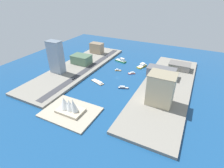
{
  "coord_description": "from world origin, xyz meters",
  "views": [
    {
      "loc": [
        -108.47,
        233.94,
        134.63
      ],
      "look_at": [
        -7.39,
        33.63,
        6.26
      ],
      "focal_mm": 27.87,
      "sensor_mm": 36.0,
      "label": 1
    }
  ],
  "objects_px": {
    "tower_tall_glass": "(56,57)",
    "tugboat_red": "(132,73)",
    "barge_flat_brown": "(98,82)",
    "warehouse_low_gray": "(161,72)",
    "ferry_green_doubledeck": "(121,60)",
    "office_block_beige": "(161,89)",
    "ferry_yellow_fast": "(142,66)",
    "suv_black": "(73,79)",
    "van_white": "(107,57)",
    "traffic_light_waterfront": "(91,67)",
    "apartment_midrise_tan": "(97,48)",
    "terminal_long_green": "(81,59)",
    "opera_landmark": "(69,106)",
    "water_taxi_orange": "(118,70)",
    "patrol_launch_navy": "(123,88)",
    "carpark_squat_concrete": "(180,66)"
  },
  "relations": [
    {
      "from": "water_taxi_orange",
      "to": "patrol_launch_navy",
      "type": "distance_m",
      "value": 61.63
    },
    {
      "from": "apartment_midrise_tan",
      "to": "office_block_beige",
      "type": "relative_size",
      "value": 0.69
    },
    {
      "from": "barge_flat_brown",
      "to": "carpark_squat_concrete",
      "type": "bearing_deg",
      "value": -136.16
    },
    {
      "from": "van_white",
      "to": "suv_black",
      "type": "height_order",
      "value": "suv_black"
    },
    {
      "from": "carpark_squat_concrete",
      "to": "ferry_yellow_fast",
      "type": "bearing_deg",
      "value": 11.31
    },
    {
      "from": "opera_landmark",
      "to": "ferry_yellow_fast",
      "type": "bearing_deg",
      "value": -101.74
    },
    {
      "from": "traffic_light_waterfront",
      "to": "opera_landmark",
      "type": "height_order",
      "value": "opera_landmark"
    },
    {
      "from": "patrol_launch_navy",
      "to": "ferry_yellow_fast",
      "type": "height_order",
      "value": "ferry_yellow_fast"
    },
    {
      "from": "tugboat_red",
      "to": "traffic_light_waterfront",
      "type": "distance_m",
      "value": 72.33
    },
    {
      "from": "water_taxi_orange",
      "to": "opera_landmark",
      "type": "distance_m",
      "value": 133.32
    },
    {
      "from": "patrol_launch_navy",
      "to": "terminal_long_green",
      "type": "relative_size",
      "value": 0.44
    },
    {
      "from": "tugboat_red",
      "to": "ferry_yellow_fast",
      "type": "bearing_deg",
      "value": -99.79
    },
    {
      "from": "patrol_launch_navy",
      "to": "carpark_squat_concrete",
      "type": "relative_size",
      "value": 0.43
    },
    {
      "from": "suv_black",
      "to": "tugboat_red",
      "type": "bearing_deg",
      "value": -137.35
    },
    {
      "from": "opera_landmark",
      "to": "patrol_launch_navy",
      "type": "bearing_deg",
      "value": -113.41
    },
    {
      "from": "ferry_green_doubledeck",
      "to": "warehouse_low_gray",
      "type": "bearing_deg",
      "value": 158.25
    },
    {
      "from": "tugboat_red",
      "to": "tower_tall_glass",
      "type": "distance_m",
      "value": 130.71
    },
    {
      "from": "ferry_yellow_fast",
      "to": "suv_black",
      "type": "relative_size",
      "value": 4.91
    },
    {
      "from": "apartment_midrise_tan",
      "to": "terminal_long_green",
      "type": "bearing_deg",
      "value": 94.39
    },
    {
      "from": "tugboat_red",
      "to": "suv_black",
      "type": "bearing_deg",
      "value": 42.65
    },
    {
      "from": "warehouse_low_gray",
      "to": "opera_landmark",
      "type": "distance_m",
      "value": 159.04
    },
    {
      "from": "water_taxi_orange",
      "to": "warehouse_low_gray",
      "type": "bearing_deg",
      "value": -175.35
    },
    {
      "from": "barge_flat_brown",
      "to": "warehouse_low_gray",
      "type": "distance_m",
      "value": 104.14
    },
    {
      "from": "tower_tall_glass",
      "to": "suv_black",
      "type": "relative_size",
      "value": 10.65
    },
    {
      "from": "barge_flat_brown",
      "to": "ferry_green_doubledeck",
      "type": "relative_size",
      "value": 0.98
    },
    {
      "from": "barge_flat_brown",
      "to": "van_white",
      "type": "height_order",
      "value": "van_white"
    },
    {
      "from": "office_block_beige",
      "to": "suv_black",
      "type": "xyz_separation_m",
      "value": [
        136.69,
        -1.39,
        -19.38
      ]
    },
    {
      "from": "office_block_beige",
      "to": "van_white",
      "type": "relative_size",
      "value": 8.97
    },
    {
      "from": "apartment_midrise_tan",
      "to": "traffic_light_waterfront",
      "type": "xyz_separation_m",
      "value": [
        -36.48,
        79.42,
        -6.49
      ]
    },
    {
      "from": "carpark_squat_concrete",
      "to": "traffic_light_waterfront",
      "type": "relative_size",
      "value": 5.64
    },
    {
      "from": "terminal_long_green",
      "to": "traffic_light_waterfront",
      "type": "height_order",
      "value": "terminal_long_green"
    },
    {
      "from": "ferry_green_doubledeck",
      "to": "van_white",
      "type": "xyz_separation_m",
      "value": [
        33.33,
        -1.69,
        1.71
      ]
    },
    {
      "from": "warehouse_low_gray",
      "to": "van_white",
      "type": "xyz_separation_m",
      "value": [
        120.53,
        -36.47,
        -6.5
      ]
    },
    {
      "from": "carpark_squat_concrete",
      "to": "warehouse_low_gray",
      "type": "bearing_deg",
      "value": 62.08
    },
    {
      "from": "suv_black",
      "to": "van_white",
      "type": "bearing_deg",
      "value": -90.58
    },
    {
      "from": "apartment_midrise_tan",
      "to": "office_block_beige",
      "type": "xyz_separation_m",
      "value": [
        -168.05,
        126.0,
        9.52
      ]
    },
    {
      "from": "tower_tall_glass",
      "to": "tugboat_red",
      "type": "bearing_deg",
      "value": -153.34
    },
    {
      "from": "office_block_beige",
      "to": "suv_black",
      "type": "relative_size",
      "value": 8.02
    },
    {
      "from": "apartment_midrise_tan",
      "to": "patrol_launch_navy",
      "type": "bearing_deg",
      "value": 135.62
    },
    {
      "from": "tower_tall_glass",
      "to": "carpark_squat_concrete",
      "type": "bearing_deg",
      "value": -150.02
    },
    {
      "from": "water_taxi_orange",
      "to": "opera_landmark",
      "type": "relative_size",
      "value": 0.37
    },
    {
      "from": "ferry_green_doubledeck",
      "to": "carpark_squat_concrete",
      "type": "relative_size",
      "value": 0.7
    },
    {
      "from": "tugboat_red",
      "to": "office_block_beige",
      "type": "xyz_separation_m",
      "value": [
        -63.17,
        69.13,
        22.67
      ]
    },
    {
      "from": "ferry_green_doubledeck",
      "to": "ferry_yellow_fast",
      "type": "bearing_deg",
      "value": 174.2
    },
    {
      "from": "warehouse_low_gray",
      "to": "suv_black",
      "type": "distance_m",
      "value": 142.56
    },
    {
      "from": "ferry_green_doubledeck",
      "to": "office_block_beige",
      "type": "xyz_separation_m",
      "value": [
        -102.25,
        110.24,
        21.16
      ]
    },
    {
      "from": "carpark_squat_concrete",
      "to": "terminal_long_green",
      "type": "xyz_separation_m",
      "value": [
        170.9,
        57.04,
        2.72
      ]
    },
    {
      "from": "water_taxi_orange",
      "to": "barge_flat_brown",
      "type": "bearing_deg",
      "value": 79.93
    },
    {
      "from": "water_taxi_orange",
      "to": "barge_flat_brown",
      "type": "xyz_separation_m",
      "value": [
        9.57,
        53.91,
        -0.19
      ]
    },
    {
      "from": "van_white",
      "to": "ferry_green_doubledeck",
      "type": "bearing_deg",
      "value": 177.1
    }
  ]
}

